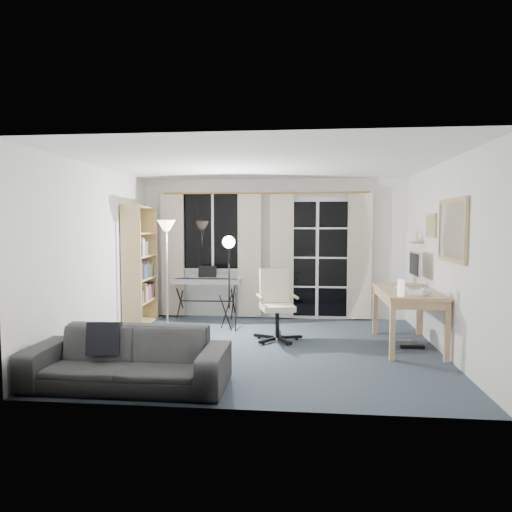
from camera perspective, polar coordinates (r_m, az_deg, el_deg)
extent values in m
cube|color=#374250|center=(6.09, 0.98, -11.52)|extent=(4.50, 4.00, 0.02)
cube|color=white|center=(7.98, -5.37, 3.12)|extent=(1.20, 0.06, 1.40)
cube|color=black|center=(7.95, -5.42, 3.12)|extent=(1.10, 0.02, 1.30)
cube|color=white|center=(7.94, -5.43, 3.12)|extent=(0.04, 0.03, 1.30)
cube|color=white|center=(7.86, 7.64, -0.38)|extent=(1.32, 0.06, 2.11)
cube|color=black|center=(7.82, 5.45, -0.38)|extent=(0.55, 0.02, 1.95)
cube|color=black|center=(7.84, 9.84, -0.41)|extent=(0.55, 0.02, 1.95)
cube|color=white|center=(7.82, 7.65, -0.40)|extent=(0.05, 0.04, 2.05)
cube|color=white|center=(7.87, 7.62, -3.85)|extent=(1.15, 0.03, 0.03)
cube|color=white|center=(7.81, 7.66, -0.22)|extent=(1.15, 0.03, 0.03)
cube|color=white|center=(7.79, 7.69, 3.45)|extent=(1.15, 0.03, 0.03)
cylinder|color=gold|center=(7.79, 1.05, 7.90)|extent=(3.50, 0.03, 0.03)
cube|color=beige|center=(8.06, -10.38, 0.09)|extent=(0.40, 0.07, 2.10)
cube|color=beige|center=(7.80, -0.80, 0.03)|extent=(0.40, 0.07, 2.10)
cube|color=beige|center=(7.76, 3.24, 0.00)|extent=(0.40, 0.07, 2.10)
cube|color=beige|center=(7.81, 12.81, -0.07)|extent=(0.40, 0.07, 2.10)
cube|color=tan|center=(7.13, -15.34, -1.47)|extent=(0.31, 0.04, 1.92)
cube|color=tan|center=(7.95, -13.31, -0.89)|extent=(0.31, 0.04, 1.92)
cube|color=tan|center=(7.58, -15.27, -1.15)|extent=(0.06, 0.86, 1.92)
cube|color=tan|center=(7.68, -14.15, -8.09)|extent=(0.33, 0.87, 0.02)
cube|color=tan|center=(7.61, -14.19, -5.47)|extent=(0.33, 0.87, 0.02)
cube|color=tan|center=(7.56, -14.24, -2.75)|extent=(0.33, 0.87, 0.02)
cube|color=tan|center=(7.53, -14.29, 0.00)|extent=(0.33, 0.87, 0.02)
cube|color=tan|center=(7.51, -14.34, 2.77)|extent=(0.33, 0.87, 0.02)
cube|color=tan|center=(7.51, -14.39, 5.91)|extent=(0.33, 0.87, 0.02)
cube|color=silver|center=(7.25, -14.93, -4.87)|extent=(0.22, 0.06, 0.25)
cube|color=#A58144|center=(7.34, -14.69, -4.96)|extent=(0.22, 0.05, 0.19)
cube|color=#3C3C3C|center=(7.42, -14.50, -4.77)|extent=(0.22, 0.04, 0.22)
cube|color=#A58144|center=(7.48, -14.33, -4.44)|extent=(0.22, 0.04, 0.29)
cube|color=silver|center=(7.55, -14.15, -4.60)|extent=(0.22, 0.06, 0.22)
cube|color=#C93952|center=(7.64, -13.95, -4.47)|extent=(0.22, 0.04, 0.23)
cube|color=teal|center=(7.71, -13.78, -4.38)|extent=(0.22, 0.05, 0.23)
cube|color=#A58144|center=(7.79, -13.59, -4.34)|extent=(0.22, 0.04, 0.22)
cube|color=#C93952|center=(7.85, -13.45, -4.24)|extent=(0.22, 0.06, 0.23)
cube|color=#3C3C3C|center=(7.93, -13.25, -4.07)|extent=(0.22, 0.03, 0.25)
cube|color=teal|center=(7.20, -14.99, -1.94)|extent=(0.22, 0.04, 0.26)
cube|color=#3C3C3C|center=(7.27, -14.81, -1.91)|extent=(0.22, 0.06, 0.26)
cube|color=#3C3C3C|center=(7.36, -14.57, -1.97)|extent=(0.22, 0.04, 0.22)
cube|color=teal|center=(7.43, -14.40, -1.98)|extent=(0.22, 0.04, 0.21)
cube|color=teal|center=(7.49, -14.23, -1.85)|extent=(0.22, 0.04, 0.22)
cube|color=#3C3C3C|center=(7.56, -14.07, -1.65)|extent=(0.22, 0.04, 0.26)
cube|color=#3C3C3C|center=(7.63, -13.90, -1.80)|extent=(0.22, 0.05, 0.21)
cube|color=#E0A854|center=(7.71, -13.72, -1.69)|extent=(0.22, 0.05, 0.22)
cube|color=#A58144|center=(7.78, -13.55, -1.60)|extent=(0.22, 0.03, 0.23)
cube|color=#3C3C3C|center=(7.84, -13.40, -1.59)|extent=(0.22, 0.03, 0.22)
cube|color=#C93952|center=(7.18, -15.04, 0.98)|extent=(0.22, 0.04, 0.27)
cube|color=#3C3C3C|center=(7.25, -14.85, 0.76)|extent=(0.22, 0.03, 0.21)
cube|color=silver|center=(7.31, -14.69, 1.10)|extent=(0.22, 0.04, 0.29)
cube|color=silver|center=(7.37, -14.52, 1.03)|extent=(0.22, 0.04, 0.26)
cube|color=#A58144|center=(7.44, -14.34, 0.87)|extent=(0.22, 0.04, 0.21)
cube|color=teal|center=(7.51, -14.18, 0.93)|extent=(0.22, 0.05, 0.22)
cylinder|color=#B2B2B7|center=(7.05, -10.97, -9.25)|extent=(0.31, 0.31, 0.03)
cylinder|color=#B2B2B7|center=(6.91, -11.06, -2.88)|extent=(0.03, 0.03, 1.56)
cone|color=#FFE5B2|center=(6.87, -11.15, 3.76)|extent=(0.33, 0.33, 0.16)
cylinder|color=black|center=(7.91, -9.40, -5.54)|extent=(0.04, 0.57, 0.51)
cylinder|color=black|center=(7.91, -9.40, -5.54)|extent=(0.04, 0.57, 0.51)
cylinder|color=black|center=(7.76, -2.87, -5.68)|extent=(0.04, 0.57, 0.51)
cylinder|color=black|center=(7.76, -2.87, -5.68)|extent=(0.04, 0.57, 0.51)
cylinder|color=black|center=(7.83, -6.17, -5.62)|extent=(0.90, 0.06, 0.02)
cube|color=silver|center=(7.78, -6.19, -3.13)|extent=(1.18, 0.34, 0.08)
cube|color=white|center=(7.70, -6.28, -2.96)|extent=(1.09, 0.17, 0.01)
cube|color=black|center=(7.74, -6.23, -2.86)|extent=(1.05, 0.11, 0.01)
cube|color=black|center=(7.85, -6.08, -1.94)|extent=(0.32, 0.08, 0.20)
cylinder|color=black|center=(7.03, -2.56, -7.10)|extent=(0.04, 0.23, 0.59)
cylinder|color=black|center=(7.12, -3.73, -6.97)|extent=(0.21, 0.11, 0.59)
cylinder|color=black|center=(6.95, -3.80, -7.23)|extent=(0.19, 0.15, 0.59)
cylinder|color=black|center=(6.94, -3.38, -2.41)|extent=(0.03, 0.03, 1.02)
cylinder|color=silver|center=(6.86, -3.41, 1.77)|extent=(0.21, 0.13, 0.20)
cylinder|color=white|center=(6.80, -3.43, 1.74)|extent=(0.17, 0.04, 0.17)
cube|color=black|center=(6.50, 4.47, -10.07)|extent=(0.30, 0.13, 0.04)
cylinder|color=black|center=(6.52, 5.12, -10.19)|extent=(0.06, 0.06, 0.05)
cube|color=black|center=(6.65, 2.84, -9.73)|extent=(0.06, 0.30, 0.04)
cylinder|color=black|center=(6.73, 2.91, -9.73)|extent=(0.06, 0.06, 0.05)
cube|color=black|center=(6.53, 0.98, -9.98)|extent=(0.30, 0.15, 0.04)
cylinder|color=black|center=(6.57, 0.38, -10.07)|extent=(0.06, 0.06, 0.05)
cube|color=black|center=(6.30, 1.40, -10.50)|extent=(0.22, 0.26, 0.04)
cylinder|color=black|center=(6.25, 0.92, -10.79)|extent=(0.06, 0.06, 0.05)
cube|color=black|center=(6.28, 3.64, -10.56)|extent=(0.20, 0.28, 0.04)
cylinder|color=black|center=(6.22, 4.00, -10.88)|extent=(0.06, 0.06, 0.05)
cylinder|color=black|center=(6.40, 2.67, -8.25)|extent=(0.07, 0.07, 0.38)
cube|color=#F2E3CC|center=(6.36, 2.68, -6.43)|extent=(0.53, 0.53, 0.08)
cube|color=#F2E3CC|center=(6.51, 2.30, -3.67)|extent=(0.43, 0.22, 0.49)
cube|color=black|center=(6.55, 2.23, -3.46)|extent=(0.40, 0.20, 0.45)
cylinder|color=tan|center=(6.30, 0.47, -5.13)|extent=(0.14, 0.37, 0.04)
cylinder|color=tan|center=(6.41, 4.79, -5.00)|extent=(0.14, 0.37, 0.04)
cube|color=#A77C56|center=(6.34, 18.43, -4.21)|extent=(0.72, 1.42, 0.04)
cube|color=#A77C56|center=(6.35, 18.41, -4.84)|extent=(0.67, 1.38, 0.10)
cube|color=#A77C56|center=(5.71, 16.68, -8.94)|extent=(0.06, 0.06, 0.72)
cube|color=#A77C56|center=(5.85, 22.78, -8.76)|extent=(0.06, 0.06, 0.72)
cube|color=#A77C56|center=(6.99, 14.66, -6.52)|extent=(0.06, 0.06, 0.72)
cube|color=#A77C56|center=(7.11, 19.69, -6.45)|extent=(0.06, 0.06, 0.72)
cube|color=silver|center=(6.82, 19.24, -3.43)|extent=(0.18, 0.12, 0.02)
cube|color=silver|center=(6.80, 19.27, -2.31)|extent=(0.04, 0.03, 0.22)
cube|color=silver|center=(6.79, 19.30, -0.96)|extent=(0.04, 0.55, 0.34)
cube|color=black|center=(6.78, 19.14, -0.96)|extent=(0.01, 0.50, 0.30)
cube|color=white|center=(6.38, 17.90, -3.89)|extent=(0.14, 0.42, 0.02)
cube|color=white|center=(6.08, 18.02, -4.27)|extent=(0.06, 0.10, 0.02)
cube|color=white|center=(6.21, 19.19, -4.19)|extent=(0.26, 0.33, 0.01)
cube|color=white|center=(6.01, 19.35, -4.47)|extent=(0.23, 0.17, 0.00)
cube|color=black|center=(5.86, 17.66, -4.06)|extent=(0.05, 0.04, 0.12)
cylinder|color=white|center=(5.75, 17.67, -3.81)|extent=(0.08, 0.08, 0.20)
cube|color=black|center=(6.40, 18.93, -10.65)|extent=(0.30, 0.08, 0.05)
imported|color=silver|center=(5.88, 20.47, -4.09)|extent=(0.12, 0.10, 0.12)
cube|color=tan|center=(5.77, 23.32, 2.98)|extent=(0.04, 0.94, 0.74)
cube|color=white|center=(5.76, 23.13, 2.98)|extent=(0.01, 0.84, 0.64)
cube|color=tan|center=(6.63, 21.03, 3.56)|extent=(0.03, 0.42, 0.32)
cube|color=#418356|center=(6.63, 20.90, 3.56)|extent=(0.00, 0.36, 0.26)
cube|color=tan|center=(7.11, 19.37, 1.60)|extent=(0.16, 0.30, 0.02)
cone|color=#F2E3CC|center=(7.10, 19.39, 2.32)|extent=(0.12, 0.12, 0.15)
imported|color=#272729|center=(4.79, -15.76, -11.08)|extent=(1.98, 0.59, 0.77)
cube|color=black|center=(4.97, -18.46, -9.77)|extent=(0.36, 0.23, 0.35)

